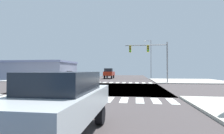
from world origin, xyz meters
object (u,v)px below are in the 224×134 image
Objects in this scene: street_lamp at (150,56)px; sedan_trailing_3 at (63,100)px; pickup_crossing_1 at (109,73)px; traffic_signal_mast at (150,53)px; bank_building at (41,70)px; pickup_leading_2 at (108,72)px.

street_lamp reaches higher than sedan_trailing_3.
sedan_trailing_3 is (-5.42, -34.47, -4.16)m from street_lamp.
street_lamp reaches higher than pickup_crossing_1.
pickup_crossing_1 is 1.19× the size of sedan_trailing_3.
traffic_signal_mast is at bearing -94.97° from street_lamp.
traffic_signal_mast is 0.42× the size of bank_building.
pickup_leading_2 is (-3.00, 16.19, 0.00)m from pickup_crossing_1.
bank_building is 2.94× the size of pickup_crossing_1.
traffic_signal_mast reaches higher than pickup_crossing_1.
sedan_trailing_3 is at bearing 98.13° from pickup_leading_2.
bank_building is at bearing 122.70° from sedan_trailing_3.
pickup_leading_2 is at bearing 59.55° from bank_building.
street_lamp is 0.60× the size of bank_building.
pickup_crossing_1 is at bearing 123.75° from traffic_signal_mast.
traffic_signal_mast reaches higher than sedan_trailing_3.
bank_building is 34.61m from sedan_trailing_3.
traffic_signal_mast reaches higher than bank_building.
pickup_crossing_1 is 16.46m from pickup_leading_2.
sedan_trailing_3 is (7.00, -49.01, -0.17)m from pickup_leading_2.
pickup_crossing_1 is at bearing 14.14° from bank_building.
bank_building is (-22.90, 8.58, -2.54)m from traffic_signal_mast.
bank_building is 2.94× the size of pickup_leading_2.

